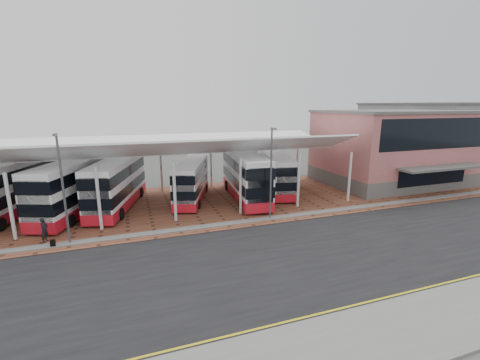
{
  "coord_description": "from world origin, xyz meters",
  "views": [
    {
      "loc": [
        -9.48,
        -18.33,
        9.93
      ],
      "look_at": [
        -0.27,
        7.9,
        3.39
      ],
      "focal_mm": 24.0,
      "sensor_mm": 36.0,
      "label": 1
    }
  ],
  "objects_px": {
    "bus_0": "(10,189)",
    "bus_1": "(76,187)",
    "terminal": "(395,147)",
    "bus_4": "(245,176)",
    "bus_5": "(277,173)",
    "bus_2": "(117,184)",
    "bus_3": "(192,181)",
    "pedestrian": "(44,230)"
  },
  "relations": [
    {
      "from": "bus_4",
      "to": "bus_5",
      "type": "bearing_deg",
      "value": 24.16
    },
    {
      "from": "bus_2",
      "to": "bus_3",
      "type": "distance_m",
      "value": 7.38
    },
    {
      "from": "bus_2",
      "to": "bus_4",
      "type": "relative_size",
      "value": 0.96
    },
    {
      "from": "bus_0",
      "to": "bus_1",
      "type": "distance_m",
      "value": 5.56
    },
    {
      "from": "terminal",
      "to": "pedestrian",
      "type": "bearing_deg",
      "value": -170.23
    },
    {
      "from": "bus_1",
      "to": "bus_0",
      "type": "bearing_deg",
      "value": -169.31
    },
    {
      "from": "bus_4",
      "to": "bus_5",
      "type": "distance_m",
      "value": 4.6
    },
    {
      "from": "bus_0",
      "to": "pedestrian",
      "type": "xyz_separation_m",
      "value": [
        4.07,
        -7.57,
        -1.54
      ]
    },
    {
      "from": "bus_5",
      "to": "terminal",
      "type": "bearing_deg",
      "value": 12.03
    },
    {
      "from": "bus_5",
      "to": "pedestrian",
      "type": "xyz_separation_m",
      "value": [
        -22.28,
        -7.23,
        -1.19
      ]
    },
    {
      "from": "terminal",
      "to": "bus_1",
      "type": "bearing_deg",
      "value": -179.92
    },
    {
      "from": "bus_0",
      "to": "bus_1",
      "type": "xyz_separation_m",
      "value": [
        5.48,
        -0.95,
        -0.02
      ]
    },
    {
      "from": "terminal",
      "to": "bus_3",
      "type": "bearing_deg",
      "value": 178.82
    },
    {
      "from": "bus_1",
      "to": "bus_5",
      "type": "relative_size",
      "value": 1.14
    },
    {
      "from": "bus_0",
      "to": "bus_4",
      "type": "height_order",
      "value": "bus_0"
    },
    {
      "from": "pedestrian",
      "to": "bus_0",
      "type": "bearing_deg",
      "value": 49.85
    },
    {
      "from": "bus_2",
      "to": "bus_4",
      "type": "distance_m",
      "value": 12.95
    },
    {
      "from": "bus_4",
      "to": "terminal",
      "type": "bearing_deg",
      "value": 8.95
    },
    {
      "from": "bus_0",
      "to": "bus_2",
      "type": "height_order",
      "value": "bus_0"
    },
    {
      "from": "terminal",
      "to": "bus_4",
      "type": "xyz_separation_m",
      "value": [
        -20.85,
        -0.82,
        -2.16
      ]
    },
    {
      "from": "terminal",
      "to": "pedestrian",
      "type": "distance_m",
      "value": 39.49
    },
    {
      "from": "terminal",
      "to": "bus_0",
      "type": "xyz_separation_m",
      "value": [
        -42.82,
        0.9,
        -2.14
      ]
    },
    {
      "from": "bus_1",
      "to": "pedestrian",
      "type": "bearing_deg",
      "value": -81.44
    },
    {
      "from": "terminal",
      "to": "bus_0",
      "type": "bearing_deg",
      "value": 178.8
    },
    {
      "from": "bus_2",
      "to": "pedestrian",
      "type": "distance_m",
      "value": 8.68
    },
    {
      "from": "bus_1",
      "to": "bus_4",
      "type": "distance_m",
      "value": 16.51
    },
    {
      "from": "terminal",
      "to": "bus_5",
      "type": "xyz_separation_m",
      "value": [
        -16.47,
        0.56,
        -2.48
      ]
    },
    {
      "from": "terminal",
      "to": "bus_5",
      "type": "bearing_deg",
      "value": 178.06
    },
    {
      "from": "bus_0",
      "to": "bus_5",
      "type": "relative_size",
      "value": 1.16
    },
    {
      "from": "bus_3",
      "to": "pedestrian",
      "type": "relative_size",
      "value": 5.52
    },
    {
      "from": "bus_1",
      "to": "bus_3",
      "type": "xyz_separation_m",
      "value": [
        10.96,
        0.6,
        -0.4
      ]
    },
    {
      "from": "terminal",
      "to": "pedestrian",
      "type": "xyz_separation_m",
      "value": [
        -38.75,
        -6.67,
        -3.68
      ]
    },
    {
      "from": "bus_4",
      "to": "pedestrian",
      "type": "height_order",
      "value": "bus_4"
    },
    {
      "from": "bus_0",
      "to": "bus_5",
      "type": "height_order",
      "value": "bus_0"
    },
    {
      "from": "terminal",
      "to": "bus_3",
      "type": "height_order",
      "value": "terminal"
    },
    {
      "from": "bus_5",
      "to": "pedestrian",
      "type": "bearing_deg",
      "value": -148.05
    },
    {
      "from": "bus_0",
      "to": "bus_5",
      "type": "xyz_separation_m",
      "value": [
        26.35,
        -0.34,
        -0.34
      ]
    },
    {
      "from": "bus_3",
      "to": "bus_4",
      "type": "height_order",
      "value": "bus_4"
    },
    {
      "from": "terminal",
      "to": "bus_2",
      "type": "bearing_deg",
      "value": 179.53
    },
    {
      "from": "terminal",
      "to": "bus_1",
      "type": "distance_m",
      "value": 37.4
    },
    {
      "from": "bus_1",
      "to": "bus_4",
      "type": "relative_size",
      "value": 1.0
    },
    {
      "from": "terminal",
      "to": "bus_5",
      "type": "height_order",
      "value": "terminal"
    }
  ]
}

